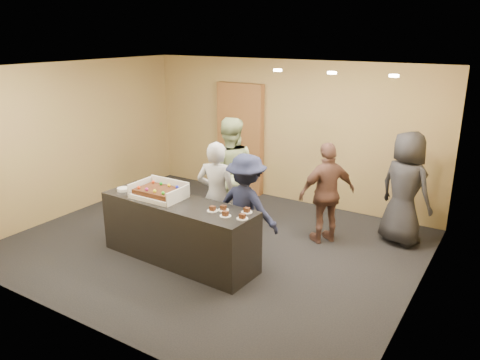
# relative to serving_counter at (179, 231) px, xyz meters

# --- Properties ---
(room) EXTENTS (6.04, 6.00, 2.70)m
(room) POSITION_rel_serving_counter_xyz_m (0.13, 0.67, 0.90)
(room) COLOR black
(room) RESTS_ON ground
(serving_counter) EXTENTS (2.43, 0.82, 0.90)m
(serving_counter) POSITION_rel_serving_counter_xyz_m (0.00, 0.00, 0.00)
(serving_counter) COLOR black
(serving_counter) RESTS_ON floor
(storage_cabinet) EXTENTS (1.01, 0.15, 2.22)m
(storage_cabinet) POSITION_rel_serving_counter_xyz_m (-0.88, 3.08, 0.66)
(storage_cabinet) COLOR brown
(storage_cabinet) RESTS_ON floor
(cake_box) EXTENTS (0.74, 0.51, 0.22)m
(cake_box) POSITION_rel_serving_counter_xyz_m (-0.34, 0.03, 0.50)
(cake_box) COLOR white
(cake_box) RESTS_ON serving_counter
(sheet_cake) EXTENTS (0.63, 0.44, 0.12)m
(sheet_cake) POSITION_rel_serving_counter_xyz_m (-0.34, -0.00, 0.55)
(sheet_cake) COLOR #35180C
(sheet_cake) RESTS_ON cake_box
(plate_stack) EXTENTS (0.18, 0.18, 0.04)m
(plate_stack) POSITION_rel_serving_counter_xyz_m (-0.99, -0.06, 0.47)
(plate_stack) COLOR white
(plate_stack) RESTS_ON serving_counter
(slice_a) EXTENTS (0.15, 0.15, 0.07)m
(slice_a) POSITION_rel_serving_counter_xyz_m (0.62, -0.03, 0.47)
(slice_a) COLOR white
(slice_a) RESTS_ON serving_counter
(slice_b) EXTENTS (0.15, 0.15, 0.07)m
(slice_b) POSITION_rel_serving_counter_xyz_m (0.73, 0.07, 0.47)
(slice_b) COLOR white
(slice_b) RESTS_ON serving_counter
(slice_c) EXTENTS (0.15, 0.15, 0.07)m
(slice_c) POSITION_rel_serving_counter_xyz_m (0.87, -0.09, 0.47)
(slice_c) COLOR white
(slice_c) RESTS_ON serving_counter
(slice_d) EXTENTS (0.15, 0.15, 0.07)m
(slice_d) POSITION_rel_serving_counter_xyz_m (1.04, 0.17, 0.47)
(slice_d) COLOR white
(slice_d) RESTS_ON serving_counter
(slice_e) EXTENTS (0.15, 0.15, 0.07)m
(slice_e) POSITION_rel_serving_counter_xyz_m (1.11, -0.05, 0.47)
(slice_e) COLOR white
(slice_e) RESTS_ON serving_counter
(person_server_grey) EXTENTS (0.69, 0.55, 1.67)m
(person_server_grey) POSITION_rel_serving_counter_xyz_m (0.24, 0.63, 0.39)
(person_server_grey) COLOR #AFB0B5
(person_server_grey) RESTS_ON floor
(person_sage_man) EXTENTS (1.14, 1.07, 1.86)m
(person_sage_man) POSITION_rel_serving_counter_xyz_m (-0.10, 1.49, 0.48)
(person_sage_man) COLOR #9DAF7B
(person_sage_man) RESTS_ON floor
(person_navy_man) EXTENTS (1.06, 0.66, 1.57)m
(person_navy_man) POSITION_rel_serving_counter_xyz_m (0.78, 0.58, 0.34)
(person_navy_man) COLOR #1A1F3C
(person_navy_man) RESTS_ON floor
(person_brown_extra) EXTENTS (0.90, 0.97, 1.60)m
(person_brown_extra) POSITION_rel_serving_counter_xyz_m (1.55, 1.73, 0.35)
(person_brown_extra) COLOR brown
(person_brown_extra) RESTS_ON floor
(person_dark_suit) EXTENTS (1.03, 0.87, 1.78)m
(person_dark_suit) POSITION_rel_serving_counter_xyz_m (2.57, 2.32, 0.44)
(person_dark_suit) COLOR #242429
(person_dark_suit) RESTS_ON floor
(ceiling_spotlights) EXTENTS (1.72, 0.12, 0.03)m
(ceiling_spotlights) POSITION_rel_serving_counter_xyz_m (1.73, 1.17, 2.22)
(ceiling_spotlights) COLOR #FFEAC6
(ceiling_spotlights) RESTS_ON ceiling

